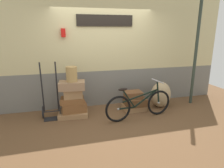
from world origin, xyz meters
name	(u,v)px	position (x,y,z in m)	size (l,w,h in m)	color
ground	(112,116)	(0.00, 0.00, -0.03)	(8.73, 5.20, 0.06)	brown
station_building	(104,49)	(0.01, 0.85, 1.50)	(6.73, 0.74, 3.00)	slate
suitcase_0	(73,114)	(-0.89, 0.20, 0.06)	(0.69, 0.44, 0.11)	#9E754C
suitcase_1	(74,107)	(-0.87, 0.22, 0.22)	(0.56, 0.37, 0.21)	brown
suitcase_2	(72,100)	(-0.90, 0.22, 0.39)	(0.53, 0.35, 0.13)	brown
suitcase_3	(73,93)	(-0.88, 0.21, 0.56)	(0.42, 0.27, 0.21)	#9E754C
suitcase_4	(72,85)	(-0.89, 0.21, 0.76)	(0.58, 0.38, 0.18)	#937051
suitcase_5	(134,107)	(0.65, 0.21, 0.07)	(0.54, 0.44, 0.13)	#9E754C
suitcase_6	(135,102)	(0.67, 0.18, 0.23)	(0.53, 0.43, 0.19)	brown
suitcase_7	(133,95)	(0.63, 0.22, 0.40)	(0.43, 0.34, 0.17)	brown
wicker_basket	(72,74)	(-0.88, 0.21, 1.02)	(0.25, 0.25, 0.34)	#A8844C
luggage_trolley	(51,105)	(-1.38, 0.24, 0.30)	(0.41, 0.37, 1.32)	black
burlap_sack	(161,95)	(1.40, 0.20, 0.34)	(0.53, 0.45, 0.68)	tan
bicycle	(139,105)	(0.57, -0.30, 0.33)	(1.66, 0.46, 0.86)	black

